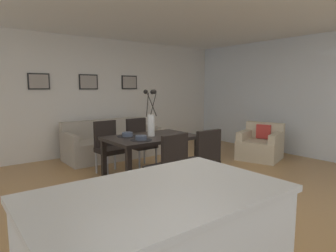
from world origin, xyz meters
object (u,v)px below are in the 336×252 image
Objects in this scene: dining_chair_near_left at (169,164)px; bowl_near_left at (141,137)px; framed_picture_center at (89,82)px; dining_chair_far_left at (203,157)px; dining_chair_far_right at (140,140)px; framed_picture_right at (129,82)px; dining_chair_near_right at (109,144)px; centerpiece_vase at (151,118)px; framed_picture_left at (39,81)px; dining_table at (151,142)px; sofa at (112,145)px; bowl_near_right at (127,134)px; armchair at (260,145)px.

dining_chair_near_left reaches higher than bowl_near_left.
dining_chair_near_left is 2.16× the size of framed_picture_center.
dining_chair_far_left is 1.72m from dining_chair_far_right.
dining_chair_far_right is 2.05m from framed_picture_right.
framed_picture_right is at bearing 49.39° from dining_chair_near_right.
centerpiece_vase is at bearing -89.98° from framed_picture_center.
framed_picture_left reaches higher than dining_chair_near_right.
framed_picture_right is (1.33, 3.28, 1.11)m from dining_chair_near_left.
sofa reaches higher than dining_table.
dining_table is 0.92m from dining_chair_far_left.
dining_table is 0.40m from bowl_near_right.
framed_picture_left is (-0.74, 3.28, 1.11)m from dining_chair_near_left.
dining_table is 2.82m from framed_picture_left.
dining_chair_near_right is at bearing -130.61° from framed_picture_right.
sofa is 3.18m from armchair.
dining_table is at bearing -110.47° from dining_chair_far_right.
bowl_near_right is 2.75m from framed_picture_right.
framed_picture_left is 1.03m from framed_picture_center.
framed_picture_left is (-1.35, 3.29, 1.11)m from dining_chair_far_left.
dining_chair_far_right is at bearing 69.53° from dining_table.
sofa is (0.57, 1.03, -0.23)m from dining_chair_near_right.
dining_chair_far_right reaches higher than bowl_near_left.
framed_picture_center is at bearing 90.02° from centerpiece_vase.
dining_chair_far_left is 1.04m from centerpiece_vase.
dining_chair_near_right is 2.24× the size of framed_picture_right.
framed_picture_left reaches higher than centerpiece_vase.
dining_chair_far_left is 0.92× the size of armchair.
dining_chair_near_right is 0.92× the size of armchair.
dining_chair_near_right is 2.37m from framed_picture_right.
framed_picture_center reaches higher than bowl_near_left.
dining_chair_near_left is at bearing -112.03° from framed_picture_right.
framed_picture_right is at bearing 0.00° from framed_picture_left.
framed_picture_right is at bearing 77.75° from dining_chair_far_left.
bowl_near_right is 0.41× the size of framed_picture_left.
dining_table is 1.52× the size of dining_chair_near_left.
framed_picture_left reaches higher than dining_chair_far_right.
dining_chair_near_right is at bearing -65.99° from framed_picture_left.
sofa is at bearing 60.88° from dining_chair_near_right.
bowl_near_left is 3.04m from armchair.
dining_chair_far_left is (0.61, -0.01, 0.00)m from dining_chair_near_left.
dining_table is at bearing -90.00° from framed_picture_center.
framed_picture_right reaches higher than dining_chair_far_left.
sofa is at bearing 91.57° from dining_chair_far_left.
framed_picture_right reaches higher than dining_table.
dining_chair_far_left reaches higher than bowl_near_right.
framed_picture_left and framed_picture_right have the same top height.
dining_chair_far_left is 3.73m from framed_picture_left.
framed_picture_left is (-1.03, 2.44, 0.98)m from dining_table.
dining_chair_near_left is at bearing -77.29° from framed_picture_left.
bowl_near_right is (0.00, 0.41, 0.00)m from bowl_near_left.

